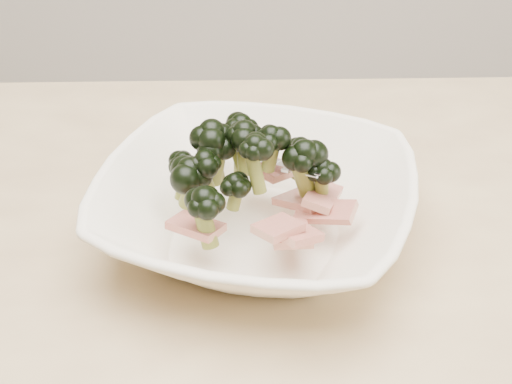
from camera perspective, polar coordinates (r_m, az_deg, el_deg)
The scene contains 2 objects.
dining_table at distance 0.67m, azimuth -0.84°, elevation -13.62°, with size 1.20×0.80×0.75m.
broccoli_dish at distance 0.63m, azimuth -0.11°, elevation -0.76°, with size 0.34×0.34×0.12m.
Camera 1 is at (-0.00, -0.45, 1.15)m, focal length 50.00 mm.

